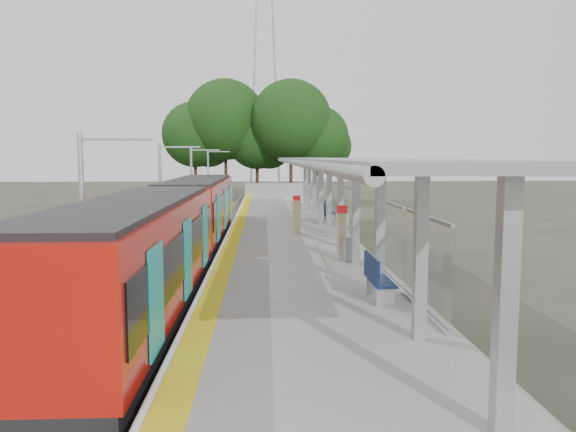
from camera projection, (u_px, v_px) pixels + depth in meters
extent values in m
cube|color=#59544C|center=(200.00, 245.00, 29.19)|extent=(3.00, 70.00, 0.24)
cube|color=gray|center=(286.00, 238.00, 29.34)|extent=(6.00, 50.00, 1.00)
cube|color=gold|center=(237.00, 228.00, 29.18)|extent=(0.60, 50.00, 0.02)
cube|color=#9EA0A5|center=(276.00, 189.00, 54.02)|extent=(6.00, 0.10, 1.20)
cube|color=black|center=(137.00, 312.00, 14.70)|extent=(2.50, 13.50, 0.70)
cube|color=#B2150C|center=(135.00, 252.00, 14.53)|extent=(2.65, 13.50, 2.50)
cube|color=black|center=(135.00, 250.00, 14.53)|extent=(2.72, 12.96, 1.20)
cube|color=black|center=(134.00, 202.00, 14.40)|extent=(2.40, 12.82, 0.15)
cube|color=#0D8684|center=(188.00, 258.00, 14.61)|extent=(0.04, 1.30, 2.00)
cylinder|color=black|center=(78.00, 402.00, 10.04)|extent=(2.20, 0.70, 0.70)
cube|color=black|center=(199.00, 237.00, 28.71)|extent=(2.50, 13.50, 0.70)
cube|color=#B2150C|center=(198.00, 205.00, 28.54)|extent=(2.65, 13.50, 2.50)
cube|color=black|center=(198.00, 204.00, 28.54)|extent=(2.72, 12.96, 1.20)
cube|color=black|center=(198.00, 180.00, 28.41)|extent=(2.40, 12.83, 0.15)
cube|color=#0D8684|center=(225.00, 208.00, 28.62)|extent=(0.04, 1.30, 2.00)
cylinder|color=black|center=(186.00, 259.00, 24.05)|extent=(2.20, 0.70, 0.70)
cube|color=black|center=(177.00, 228.00, 21.57)|extent=(2.30, 0.80, 2.40)
cube|color=#9EA0A5|center=(505.00, 308.00, 7.33)|extent=(0.25, 0.25, 3.50)
cube|color=#9EA0A5|center=(421.00, 255.00, 11.31)|extent=(0.25, 0.25, 3.50)
cube|color=#9EA0A5|center=(380.00, 229.00, 15.28)|extent=(0.25, 0.25, 3.50)
cube|color=#9EA0A5|center=(356.00, 214.00, 19.25)|extent=(0.25, 0.25, 3.50)
cube|color=#9EA0A5|center=(340.00, 204.00, 23.23)|extent=(0.25, 0.25, 3.50)
cube|color=#9EA0A5|center=(329.00, 198.00, 27.20)|extent=(0.25, 0.25, 3.50)
cube|color=#9EA0A5|center=(321.00, 192.00, 31.18)|extent=(0.25, 0.25, 3.50)
cube|color=#9EA0A5|center=(314.00, 188.00, 35.15)|extent=(0.25, 0.25, 3.50)
cube|color=#9EA0A5|center=(309.00, 185.00, 39.13)|extent=(0.25, 0.25, 3.50)
cube|color=#9EA0A5|center=(305.00, 183.00, 43.10)|extent=(0.25, 0.25, 3.50)
cube|color=gray|center=(326.00, 160.00, 25.01)|extent=(3.20, 38.00, 0.16)
cylinder|color=#9EA0A5|center=(291.00, 162.00, 24.95)|extent=(0.24, 38.00, 0.24)
cube|color=silver|center=(426.00, 263.00, 13.38)|extent=(0.05, 3.70, 2.20)
cube|color=silver|center=(389.00, 238.00, 17.35)|extent=(0.05, 3.70, 2.20)
cube|color=silver|center=(350.00, 213.00, 25.30)|extent=(0.05, 3.70, 2.20)
cube|color=silver|center=(338.00, 205.00, 29.28)|extent=(0.05, 3.70, 2.20)
cube|color=silver|center=(322.00, 195.00, 37.23)|extent=(0.05, 3.70, 2.20)
cube|color=silver|center=(317.00, 191.00, 41.20)|extent=(0.05, 3.70, 2.20)
cylinder|color=#382316|center=(196.00, 178.00, 62.80)|extent=(0.36, 0.36, 4.80)
sphere|color=#1A3F12|center=(195.00, 134.00, 62.30)|extent=(7.29, 7.29, 7.29)
cylinder|color=#382316|center=(226.00, 173.00, 62.39)|extent=(0.36, 0.36, 5.87)
sphere|color=#1A3F12|center=(225.00, 120.00, 61.77)|extent=(8.92, 8.92, 8.92)
cylinder|color=#382316|center=(257.00, 179.00, 62.52)|extent=(0.36, 0.36, 4.53)
sphere|color=#1A3F12|center=(257.00, 138.00, 62.05)|extent=(6.89, 6.89, 6.89)
cylinder|color=#382316|center=(291.00, 174.00, 60.36)|extent=(0.36, 0.36, 5.73)
sphere|color=#1A3F12|center=(291.00, 120.00, 59.76)|extent=(8.72, 8.72, 8.72)
cylinder|color=#382316|center=(317.00, 179.00, 61.26)|extent=(0.36, 0.36, 4.54)
sphere|color=#1A3F12|center=(317.00, 137.00, 60.78)|extent=(6.90, 6.90, 6.90)
cylinder|color=#9EA0A5|center=(83.00, 228.00, 15.93)|extent=(0.16, 0.16, 5.40)
cube|color=#9EA0A5|center=(116.00, 139.00, 15.71)|extent=(2.00, 0.08, 0.08)
cylinder|color=#9EA0A5|center=(161.00, 198.00, 27.85)|extent=(0.16, 0.16, 5.40)
cube|color=#9EA0A5|center=(180.00, 147.00, 27.63)|extent=(2.00, 0.08, 0.08)
cylinder|color=#9EA0A5|center=(192.00, 185.00, 39.77)|extent=(0.16, 0.16, 5.40)
cube|color=#9EA0A5|center=(205.00, 150.00, 39.55)|extent=(2.00, 0.08, 0.08)
cylinder|color=#9EA0A5|center=(208.00, 179.00, 51.70)|extent=(0.16, 0.16, 5.40)
cube|color=#9EA0A5|center=(219.00, 152.00, 51.48)|extent=(2.00, 0.08, 0.08)
cube|color=#0D1E45|center=(380.00, 280.00, 14.59)|extent=(0.54, 1.72, 0.07)
cube|color=#0D1E45|center=(372.00, 267.00, 14.55)|extent=(0.09, 1.72, 0.63)
cube|color=#9EA0A5|center=(386.00, 297.00, 13.94)|extent=(0.46, 0.07, 0.50)
cube|color=#9EA0A5|center=(375.00, 284.00, 15.30)|extent=(0.46, 0.07, 0.50)
cube|color=#0D1E45|center=(331.00, 215.00, 32.34)|extent=(0.81, 1.38, 0.05)
cube|color=#0D1E45|center=(328.00, 210.00, 32.30)|extent=(0.49, 1.27, 0.49)
cube|color=#9EA0A5|center=(332.00, 219.00, 31.83)|extent=(0.35, 0.17, 0.39)
cube|color=#9EA0A5|center=(330.00, 217.00, 32.89)|extent=(0.35, 0.17, 0.39)
cube|color=#0D1E45|center=(329.00, 213.00, 32.22)|extent=(0.79, 1.78, 0.07)
cube|color=#0D1E45|center=(325.00, 207.00, 32.17)|extent=(0.35, 1.71, 0.63)
cube|color=#9EA0A5|center=(331.00, 219.00, 31.56)|extent=(0.46, 0.14, 0.50)
cube|color=#9EA0A5|center=(328.00, 216.00, 32.93)|extent=(0.46, 0.14, 0.50)
cylinder|color=beige|center=(342.00, 236.00, 20.38)|extent=(0.44, 0.44, 1.66)
cube|color=red|center=(342.00, 209.00, 20.27)|extent=(0.39, 0.15, 0.28)
cylinder|color=beige|center=(297.00, 218.00, 27.08)|extent=(0.42, 0.42, 1.58)
cube|color=red|center=(297.00, 198.00, 26.99)|extent=(0.37, 0.10, 0.26)
cylinder|color=#9EA0A5|center=(345.00, 249.00, 19.94)|extent=(0.56, 0.56, 0.88)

